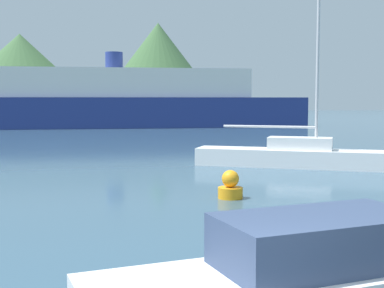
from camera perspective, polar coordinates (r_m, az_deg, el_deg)
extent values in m
cube|color=white|center=(7.63, 16.83, -13.91)|extent=(7.41, 3.72, 0.59)
cube|color=#334260|center=(7.13, 13.52, -9.93)|extent=(2.92, 2.08, 0.65)
cube|color=white|center=(21.77, 11.42, -1.51)|extent=(8.26, 4.47, 0.70)
cube|color=white|center=(21.72, 11.45, 0.06)|extent=(2.70, 1.88, 0.49)
cylinder|color=#BCBCC1|center=(21.74, 13.31, 11.30)|extent=(0.12, 0.12, 9.02)
cylinder|color=#BCBCC1|center=(21.82, 8.21, 1.85)|extent=(3.51, 1.49, 0.10)
cube|color=navy|center=(52.24, -8.25, 3.37)|extent=(37.11, 9.21, 2.86)
cube|color=silver|center=(52.24, -8.29, 6.43)|extent=(26.05, 7.45, 2.72)
cylinder|color=navy|center=(52.35, -8.32, 8.80)|extent=(1.67, 1.67, 1.60)
cylinder|color=orange|center=(14.74, 4.11, -5.21)|extent=(0.68, 0.68, 0.31)
sphere|color=orange|center=(14.68, 4.12, -3.71)|extent=(0.48, 0.48, 0.48)
cone|color=#3D6038|center=(99.41, -17.83, 7.10)|extent=(30.05, 30.05, 14.09)
cone|color=#3D6038|center=(95.74, -3.62, 8.02)|extent=(24.62, 24.62, 16.08)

